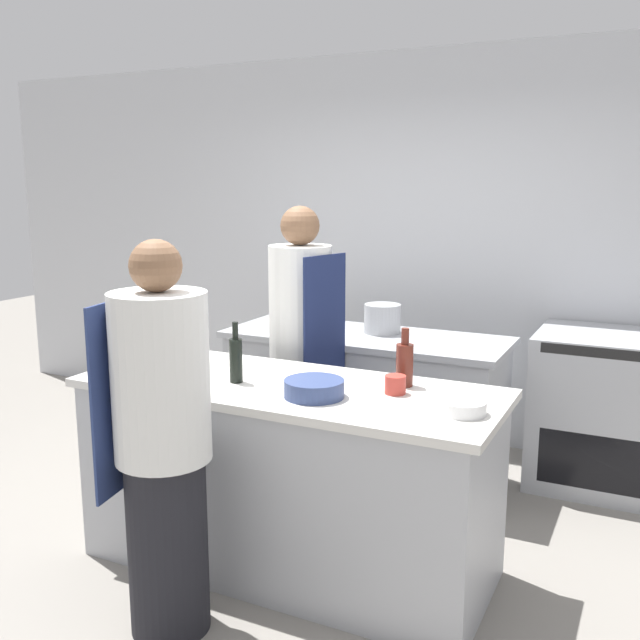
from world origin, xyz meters
TOP-DOWN VIEW (x-y plane):
  - ground_plane at (0.00, 0.00)m, footprint 16.00×16.00m
  - wall_back at (0.00, 2.13)m, footprint 8.00×0.06m
  - prep_counter at (0.00, 0.00)m, footprint 2.05×0.80m
  - pass_counter at (-0.10, 1.20)m, footprint 1.79×0.70m
  - oven_range at (1.35, 1.72)m, footprint 0.93×0.72m
  - chef_at_prep_near at (-0.21, -0.68)m, footprint 0.43×0.42m
  - chef_at_stove at (-0.31, 0.74)m, footprint 0.42×0.40m
  - bottle_olive_oil at (0.51, 0.21)m, footprint 0.08×0.08m
  - bottle_vinegar at (-0.87, 0.30)m, footprint 0.08×0.08m
  - bottle_wine at (-0.24, -0.08)m, footprint 0.06×0.06m
  - bowl_mixing_large at (0.21, -0.13)m, footprint 0.27×0.27m
  - bowl_prep_small at (0.87, -0.07)m, footprint 0.19×0.19m
  - cup at (0.52, 0.08)m, footprint 0.10×0.10m
  - cutting_board at (-0.70, -0.09)m, footprint 0.34×0.19m
  - stockpot at (-0.02, 1.29)m, footprint 0.23×0.23m

SIDE VIEW (x-z plane):
  - ground_plane at x=0.00m, z-range 0.00..0.00m
  - prep_counter at x=0.00m, z-range 0.00..0.94m
  - pass_counter at x=-0.10m, z-range 0.00..0.94m
  - oven_range at x=1.35m, z-range 0.00..0.97m
  - chef_at_prep_near at x=-0.21m, z-range -0.01..1.66m
  - chef_at_stove at x=-0.31m, z-range 0.00..1.75m
  - cutting_board at x=-0.70m, z-range 0.93..0.95m
  - bowl_prep_small at x=0.87m, z-range 0.93..0.99m
  - bowl_mixing_large at x=0.21m, z-range 0.93..1.01m
  - cup at x=0.52m, z-range 0.93..1.02m
  - bottle_vinegar at x=-0.87m, z-range 0.91..1.13m
  - stockpot at x=-0.02m, z-range 0.93..1.12m
  - bottle_olive_oil at x=0.51m, z-range 0.91..1.18m
  - bottle_wine at x=-0.24m, z-range 0.90..1.20m
  - wall_back at x=0.00m, z-range 0.00..2.80m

